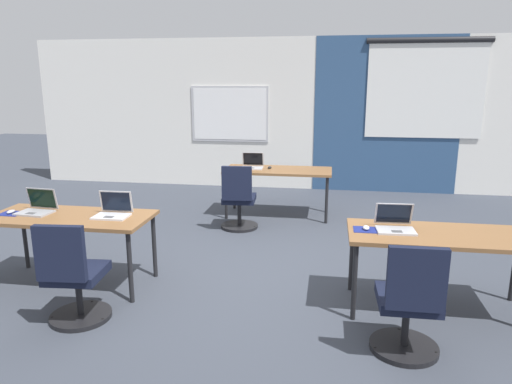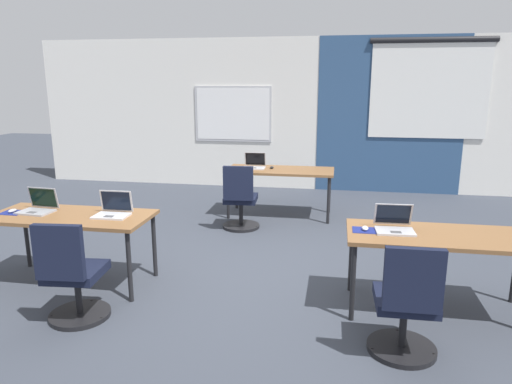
{
  "view_description": "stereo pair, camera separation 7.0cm",
  "coord_description": "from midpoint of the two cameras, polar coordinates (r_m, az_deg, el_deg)",
  "views": [
    {
      "loc": [
        0.77,
        -4.66,
        2.01
      ],
      "look_at": [
        0.01,
        0.05,
        0.87
      ],
      "focal_mm": 32.67,
      "sensor_mm": 36.0,
      "label": 1
    },
    {
      "loc": [
        0.83,
        -4.65,
        2.01
      ],
      "look_at": [
        0.01,
        0.05,
        0.87
      ],
      "focal_mm": 32.67,
      "sensor_mm": 36.0,
      "label": 2
    }
  ],
  "objects": [
    {
      "name": "back_wall_assembly",
      "position": [
        8.9,
        5.18,
        9.48
      ],
      "size": [
        10.0,
        0.27,
        2.8
      ],
      "color": "silver",
      "rests_on": "ground"
    },
    {
      "name": "mouse_near_right_inner",
      "position": [
        4.25,
        13.68,
        -4.32
      ],
      "size": [
        0.06,
        0.1,
        0.03
      ],
      "color": "silver",
      "rests_on": "mousepad_near_right_inner"
    },
    {
      "name": "mousepad_near_left_end",
      "position": [
        5.27,
        -27.3,
        -2.25
      ],
      "size": [
        0.22,
        0.19,
        0.0
      ],
      "color": "navy",
      "rests_on": "desk_near_left"
    },
    {
      "name": "chair_near_left_inner",
      "position": [
        4.27,
        -21.08,
        -10.03
      ],
      "size": [
        0.52,
        0.56,
        0.92
      ],
      "rotation": [
        0.0,
        0.0,
        3.23
      ],
      "color": "black",
      "rests_on": "ground"
    },
    {
      "name": "desk_near_right",
      "position": [
        4.37,
        22.1,
        -5.57
      ],
      "size": [
        1.6,
        0.7,
        0.72
      ],
      "color": "brown",
      "rests_on": "ground"
    },
    {
      "name": "desk_far_center",
      "position": [
        7.03,
        3.26,
        2.31
      ],
      "size": [
        1.6,
        0.7,
        0.72
      ],
      "color": "brown",
      "rests_on": "ground"
    },
    {
      "name": "laptop_near_right_inner",
      "position": [
        4.31,
        17.01,
        -3.9
      ],
      "size": [
        0.34,
        0.32,
        0.23
      ],
      "rotation": [
        0.0,
        0.0,
        0.05
      ],
      "color": "#B7B7BC",
      "rests_on": "desk_near_right"
    },
    {
      "name": "laptop_near_left_inner",
      "position": [
        4.78,
        -16.7,
        -2.18
      ],
      "size": [
        0.33,
        0.27,
        0.24
      ],
      "rotation": [
        0.0,
        0.0,
        0.02
      ],
      "color": "silver",
      "rests_on": "desk_near_left"
    },
    {
      "name": "mousepad_near_right_inner",
      "position": [
        4.26,
        13.66,
        -4.57
      ],
      "size": [
        0.22,
        0.19,
        0.0
      ],
      "color": "navy",
      "rests_on": "desk_near_right"
    },
    {
      "name": "desk_near_left",
      "position": [
        4.97,
        -21.37,
        -3.28
      ],
      "size": [
        1.6,
        0.7,
        0.72
      ],
      "color": "brown",
      "rests_on": "ground"
    },
    {
      "name": "mouse_far_left",
      "position": [
        7.07,
        2.23,
        3.02
      ],
      "size": [
        0.06,
        0.1,
        0.03
      ],
      "color": "black",
      "rests_on": "desk_far_center"
    },
    {
      "name": "ground_plane",
      "position": [
        5.13,
        0.2,
        -9.65
      ],
      "size": [
        24.0,
        24.0,
        0.0
      ],
      "color": "#383D47"
    },
    {
      "name": "chair_far_left",
      "position": [
        6.42,
        -1.64,
        -1.33
      ],
      "size": [
        0.52,
        0.55,
        0.92
      ],
      "rotation": [
        0.0,
        0.0,
        3.21
      ],
      "color": "black",
      "rests_on": "ground"
    },
    {
      "name": "laptop_near_left_end",
      "position": [
        5.19,
        -24.76,
        -1.66
      ],
      "size": [
        0.35,
        0.3,
        0.23
      ],
      "rotation": [
        0.0,
        0.0,
        -0.08
      ],
      "color": "#9E9EA3",
      "rests_on": "desk_near_left"
    },
    {
      "name": "chair_near_right_inner",
      "position": [
        3.69,
        18.44,
        -13.53
      ],
      "size": [
        0.52,
        0.54,
        0.92
      ],
      "rotation": [
        0.0,
        0.0,
        3.16
      ],
      "color": "black",
      "rests_on": "ground"
    },
    {
      "name": "mouse_near_left_end",
      "position": [
        5.27,
        -27.33,
        -2.05
      ],
      "size": [
        0.07,
        0.11,
        0.03
      ],
      "color": "#B2B2B7",
      "rests_on": "mousepad_near_left_end"
    },
    {
      "name": "laptop_far_left",
      "position": [
        7.11,
        0.08,
        3.36
      ],
      "size": [
        0.34,
        0.3,
        0.23
      ],
      "rotation": [
        0.0,
        0.0,
        0.03
      ],
      "color": "silver",
      "rests_on": "desk_far_center"
    }
  ]
}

